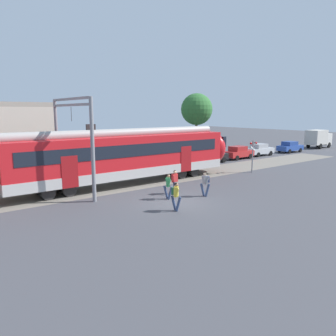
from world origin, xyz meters
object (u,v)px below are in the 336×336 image
object	(u,v)px
parked_car_red	(238,152)
box_truck	(318,138)
commuter_train	(4,167)
parked_car_blue	(290,147)
pedestrian_red	(175,180)
pedestrian_yellow	(176,194)
pedestrian_green	(168,185)
crossing_signal	(253,151)
parked_car_black	(211,156)
pedestrian_grey	(205,182)
parked_car_silver	(260,150)

from	to	relation	value
parked_car_red	box_truck	distance (m)	19.31
commuter_train	parked_car_blue	bearing A→B (deg)	5.85
parked_car_blue	box_truck	size ratio (longest dim) A/B	0.76
pedestrian_red	parked_car_blue	world-z (taller)	pedestrian_red
commuter_train	pedestrian_yellow	xyz separation A→B (m)	(7.26, -7.84, -1.26)
pedestrian_green	crossing_signal	size ratio (longest dim) A/B	0.56
parked_car_black	parked_car_red	world-z (taller)	same
parked_car_red	box_truck	bearing A→B (deg)	1.26
pedestrian_red	pedestrian_yellow	bearing A→B (deg)	-127.78
pedestrian_yellow	parked_car_blue	size ratio (longest dim) A/B	0.41
pedestrian_yellow	pedestrian_grey	size ratio (longest dim) A/B	1.00
parked_car_black	crossing_signal	bearing A→B (deg)	-99.71
pedestrian_yellow	box_truck	bearing A→B (deg)	17.57
crossing_signal	pedestrian_green	bearing A→B (deg)	-167.24
parked_car_blue	box_truck	bearing A→B (deg)	3.47
pedestrian_yellow	parked_car_red	world-z (taller)	pedestrian_yellow
parked_car_blue	crossing_signal	bearing A→B (deg)	-158.29
pedestrian_grey	commuter_train	bearing A→B (deg)	149.23
pedestrian_yellow	pedestrian_green	world-z (taller)	same
pedestrian_green	parked_car_black	world-z (taller)	pedestrian_green
parked_car_red	crossing_signal	distance (m)	9.07
parked_car_blue	crossing_signal	world-z (taller)	crossing_signal
parked_car_silver	crossing_signal	bearing A→B (deg)	-145.89
parked_car_black	commuter_train	bearing A→B (deg)	-170.19
commuter_train	parked_car_black	world-z (taller)	commuter_train
parked_car_blue	parked_car_silver	bearing A→B (deg)	176.32
pedestrian_red	parked_car_blue	size ratio (longest dim) A/B	0.41
pedestrian_red	box_truck	xyz separation A→B (m)	(35.99, 9.05, 0.58)
pedestrian_yellow	crossing_signal	world-z (taller)	crossing_signal
parked_car_red	parked_car_blue	distance (m)	10.75
pedestrian_green	parked_car_silver	bearing A→B (deg)	23.57
parked_car_silver	crossing_signal	world-z (taller)	crossing_signal
box_truck	crossing_signal	size ratio (longest dim) A/B	1.78
parked_car_red	commuter_train	bearing A→B (deg)	-171.60
pedestrian_red	parked_car_red	distance (m)	18.80
parked_car_black	box_truck	bearing A→B (deg)	1.41
pedestrian_red	parked_car_red	xyz separation A→B (m)	(16.71, 8.62, -0.21)
parked_car_black	crossing_signal	distance (m)	6.78
parked_car_black	pedestrian_grey	bearing A→B (deg)	-136.23
commuter_train	box_truck	world-z (taller)	commuter_train
parked_car_black	box_truck	world-z (taller)	box_truck
pedestrian_green	pedestrian_red	distance (m)	1.46
pedestrian_grey	pedestrian_green	bearing A→B (deg)	158.73
crossing_signal	parked_car_black	bearing A→B (deg)	80.29
commuter_train	pedestrian_green	world-z (taller)	commuter_train
pedestrian_grey	parked_car_red	xyz separation A→B (m)	(15.49, 10.39, -0.21)
commuter_train	pedestrian_green	xyz separation A→B (m)	(8.48, -5.55, -1.29)
parked_car_black	parked_car_blue	xyz separation A→B (m)	(15.57, 0.08, 0.00)
pedestrian_red	parked_car_silver	world-z (taller)	pedestrian_red
pedestrian_red	crossing_signal	world-z (taller)	crossing_signal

